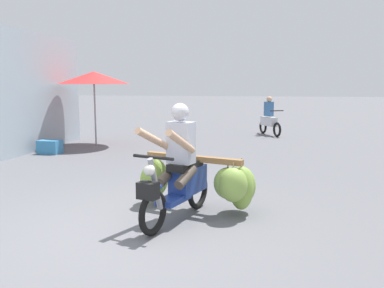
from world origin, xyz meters
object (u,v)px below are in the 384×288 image
market_umbrella_near_shop (94,78)px  produce_crate (50,147)px  motorbike_main_loaded (197,179)px  motorbike_distant_ahead_left (269,119)px

market_umbrella_near_shop → produce_crate: market_umbrella_near_shop is taller
motorbike_main_loaded → motorbike_distant_ahead_left: 9.47m
motorbike_distant_ahead_left → market_umbrella_near_shop: 6.43m
motorbike_distant_ahead_left → produce_crate: 7.72m
motorbike_distant_ahead_left → market_umbrella_near_shop: (-5.07, -3.68, 1.45)m
market_umbrella_near_shop → produce_crate: 2.47m
produce_crate → motorbike_distant_ahead_left: bearing=42.5°
market_umbrella_near_shop → produce_crate: bearing=-112.0°
motorbike_main_loaded → produce_crate: 6.37m
motorbike_distant_ahead_left → produce_crate: size_ratio=2.64×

